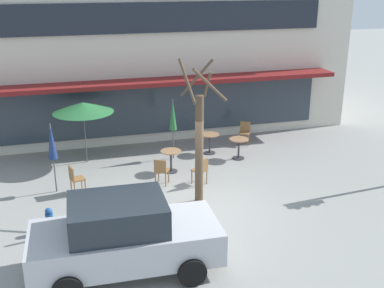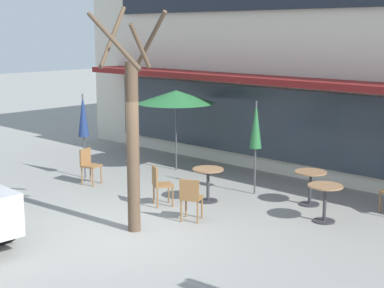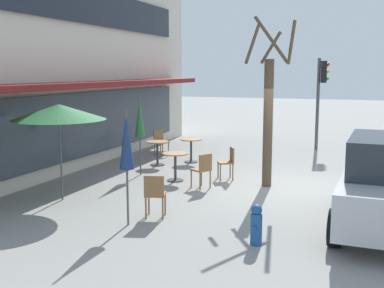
{
  "view_description": "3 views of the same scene",
  "coord_description": "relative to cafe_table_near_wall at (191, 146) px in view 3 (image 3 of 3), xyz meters",
  "views": [
    {
      "loc": [
        -3.59,
        -11.99,
        6.38
      ],
      "look_at": [
        0.46,
        2.45,
        1.06
      ],
      "focal_mm": 45.0,
      "sensor_mm": 36.0,
      "label": 1
    },
    {
      "loc": [
        8.31,
        -6.71,
        3.78
      ],
      "look_at": [
        -0.76,
        2.88,
        1.23
      ],
      "focal_mm": 55.0,
      "sensor_mm": 36.0,
      "label": 2
    },
    {
      "loc": [
        -11.89,
        -2.06,
        2.93
      ],
      "look_at": [
        -0.39,
        2.23,
        1.06
      ],
      "focal_mm": 45.0,
      "sensor_mm": 36.0,
      "label": 3
    }
  ],
  "objects": [
    {
      "name": "street_tree",
      "position": [
        -2.38,
        -2.98,
        1.39
      ],
      "size": [
        1.23,
        1.23,
        4.23
      ],
      "color": "brown",
      "rests_on": "ground"
    },
    {
      "name": "traffic_light_pole",
      "position": [
        4.11,
        -3.61,
        1.78
      ],
      "size": [
        0.26,
        0.44,
        3.4
      ],
      "color": "#47474C",
      "rests_on": "ground"
    },
    {
      "name": "ground_plane",
      "position": [
        -2.47,
        -3.33,
        -0.52
      ],
      "size": [
        80.0,
        80.0,
        0.0
      ],
      "primitive_type": "plane",
      "color": "gray"
    },
    {
      "name": "fire_hydrant",
      "position": [
        -6.63,
        -3.67,
        -0.16
      ],
      "size": [
        0.36,
        0.2,
        0.71
      ],
      "color": "#1E4C8C",
      "rests_on": "ground"
    },
    {
      "name": "patio_umbrella_cream_folded",
      "position": [
        -5.35,
        1.15,
        1.51
      ],
      "size": [
        2.1,
        2.1,
        2.2
      ],
      "color": "#4C4C51",
      "rests_on": "ground"
    },
    {
      "name": "cafe_chair_0",
      "position": [
        -5.86,
        -1.43,
        0.01
      ],
      "size": [
        0.49,
        0.49,
        0.89
      ],
      "color": "olive",
      "rests_on": "ground"
    },
    {
      "name": "cafe_chair_2",
      "position": [
        -1.97,
        -1.82,
        0.01
      ],
      "size": [
        0.54,
        0.54,
        0.89
      ],
      "color": "olive",
      "rests_on": "ground"
    },
    {
      "name": "cafe_table_near_wall",
      "position": [
        0.0,
        0.0,
        0.0
      ],
      "size": [
        0.7,
        0.7,
        0.76
      ],
      "color": "#333338",
      "rests_on": "ground"
    },
    {
      "name": "cafe_chair_3",
      "position": [
        0.81,
        1.45,
        0.01
      ],
      "size": [
        0.54,
        0.54,
        0.89
      ],
      "color": "olive",
      "rests_on": "ground"
    },
    {
      "name": "cafe_table_streetside",
      "position": [
        -2.65,
        -0.54,
        0.0
      ],
      "size": [
        0.7,
        0.7,
        0.76
      ],
      "color": "#333338",
      "rests_on": "ground"
    },
    {
      "name": "cafe_chair_1",
      "position": [
        -3.2,
        -1.51,
        0.01
      ],
      "size": [
        0.54,
        0.54,
        0.89
      ],
      "color": "olive",
      "rests_on": "ground"
    },
    {
      "name": "patio_umbrella_corner_open",
      "position": [
        -6.44,
        -1.12,
        1.11
      ],
      "size": [
        0.28,
        0.28,
        2.2
      ],
      "color": "#4C4C51",
      "rests_on": "ground"
    },
    {
      "name": "cafe_table_by_tree",
      "position": [
        -0.85,
        0.81,
        0.0
      ],
      "size": [
        0.7,
        0.7,
        0.76
      ],
      "color": "#333338",
      "rests_on": "ground"
    },
    {
      "name": "patio_umbrella_green_folded",
      "position": [
        -2.28,
        0.68,
        1.11
      ],
      "size": [
        0.28,
        0.28,
        2.2
      ],
      "color": "#4C4C51",
      "rests_on": "ground"
    }
  ]
}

